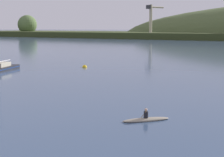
# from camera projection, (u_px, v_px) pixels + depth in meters

# --- Properties ---
(dockside_crane) EXTENTS (6.94, 10.90, 18.95)m
(dockside_crane) POSITION_uv_depth(u_px,v_px,m) (151.00, 23.00, 192.58)
(dockside_crane) COLOR #4C4C51
(dockside_crane) RESTS_ON ground
(canoe_with_paddler) EXTENTS (2.90, 3.09, 1.02)m
(canoe_with_paddler) POSITION_uv_depth(u_px,v_px,m) (146.00, 119.00, 24.45)
(canoe_with_paddler) COLOR gray
(canoe_with_paddler) RESTS_ON ground
(mooring_buoy_midchannel) EXTENTS (0.79, 0.79, 0.87)m
(mooring_buoy_midchannel) POSITION_uv_depth(u_px,v_px,m) (85.00, 67.00, 56.71)
(mooring_buoy_midchannel) COLOR yellow
(mooring_buoy_midchannel) RESTS_ON ground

